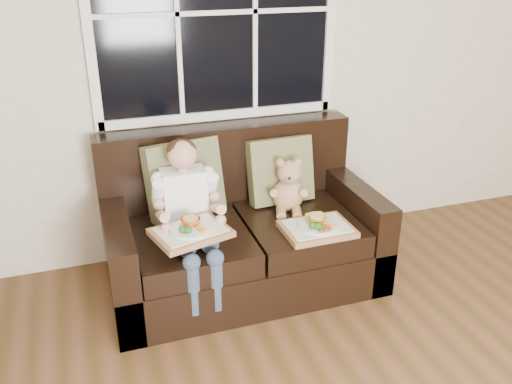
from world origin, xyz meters
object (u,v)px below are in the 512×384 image
object	(u,v)px
child	(188,204)
tray_right	(317,227)
tray_left	(191,231)
teddy_bear	(289,189)
loveseat	(241,236)

from	to	relation	value
child	tray_right	bearing A→B (deg)	-16.73
child	tray_right	world-z (taller)	child
tray_left	teddy_bear	bearing A→B (deg)	8.40
loveseat	child	bearing A→B (deg)	-161.48
teddy_bear	tray_right	xyz separation A→B (m)	(0.05, -0.34, -0.12)
tray_right	tray_left	bearing A→B (deg)	177.66
tray_left	tray_right	size ratio (longest dim) A/B	1.14
loveseat	teddy_bear	distance (m)	0.44
loveseat	tray_left	distance (m)	0.56
tray_right	teddy_bear	bearing A→B (deg)	97.98
child	tray_left	size ratio (longest dim) A/B	1.82
tray_left	loveseat	bearing A→B (deg)	23.79
tray_left	child	bearing A→B (deg)	65.95
loveseat	tray_right	bearing A→B (deg)	-41.80
teddy_bear	tray_left	bearing A→B (deg)	-138.17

